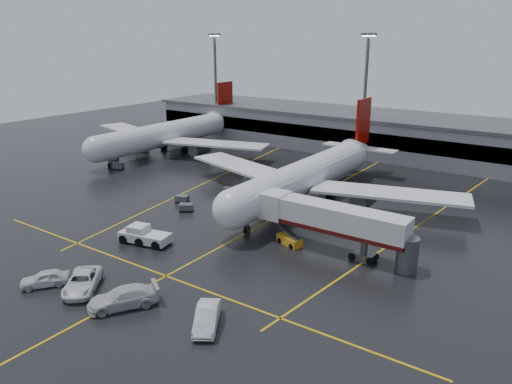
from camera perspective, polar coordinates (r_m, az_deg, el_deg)
The scene contains 22 objects.
ground at distance 70.73m, azimuth 2.26°, elevation -2.97°, with size 220.00×220.00×0.00m, color black.
apron_line_centre at distance 70.72m, azimuth 2.26°, elevation -2.96°, with size 0.25×90.00×0.02m, color gold.
apron_line_stop at distance 55.02m, azimuth -10.38°, elevation -9.56°, with size 60.00×0.25×0.02m, color gold.
apron_line_left at distance 89.66m, azimuth -5.08°, elevation 1.48°, with size 0.25×70.00×0.02m, color gold.
apron_line_right at distance 72.57m, azimuth 18.74°, elevation -3.38°, with size 0.25×70.00×0.02m, color gold.
terminal at distance 111.63m, azimuth 15.77°, elevation 6.38°, with size 122.00×19.00×8.60m.
light_mast_left at distance 127.15m, azimuth -4.72°, elevation 12.91°, with size 3.00×1.20×25.45m.
light_mast_mid at distance 106.44m, azimuth 12.55°, elevation 11.64°, with size 3.00×1.20×25.45m.
main_airliner at distance 77.39m, azimuth 6.18°, elevation 2.05°, with size 48.80×45.60×14.10m.
second_airliner at distance 111.58m, azimuth -10.04°, elevation 6.71°, with size 48.80×45.60×14.10m.
jet_bridge at distance 59.04m, azimuth 8.89°, elevation -3.37°, with size 19.90×3.40×6.05m.
pushback_tractor at distance 63.53m, azimuth -12.89°, elevation -4.98°, with size 6.92×3.97×2.33m.
belt_loader at distance 61.78m, azimuth 3.92°, elevation -5.60°, with size 3.76×2.56×2.20m.
service_van_a at distance 54.08m, azimuth -19.49°, elevation -9.79°, with size 2.97×6.44×1.79m, color silver.
service_van_b at distance 49.82m, azimuth -15.15°, elevation -11.73°, with size 2.73×6.72×1.95m, color silver.
service_van_c at distance 45.52m, azimuth -5.72°, elevation -14.25°, with size 1.93×5.53×1.82m, color silver.
service_van_d at distance 56.34m, azimuth -23.26°, elevation -9.18°, with size 1.98×4.92×1.68m, color silver.
baggage_cart_a at distance 73.80m, azimuth -8.11°, elevation -1.73°, with size 2.38×2.20×1.12m.
baggage_cart_b at distance 77.72m, azimuth -8.57°, elevation -0.74°, with size 2.33×1.91×1.12m.
baggage_cart_c at distance 80.95m, azimuth -3.11°, elevation 0.19°, with size 2.26×1.76×1.12m.
baggage_cart_d at distance 107.26m, azimuth -16.23°, elevation 3.88°, with size 2.28×1.79×1.12m.
baggage_cart_e at distance 99.81m, azimuth -15.67°, elevation 2.92°, with size 2.34×1.96×1.12m.
Camera 1 is at (35.47, -55.89, 24.91)m, focal length 34.50 mm.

